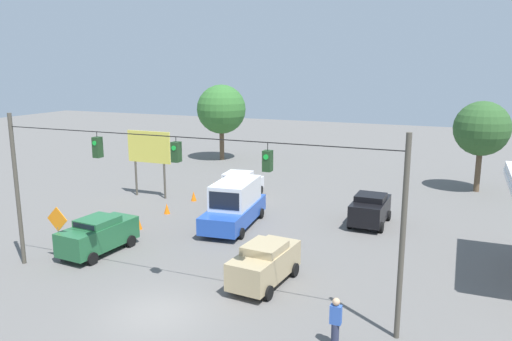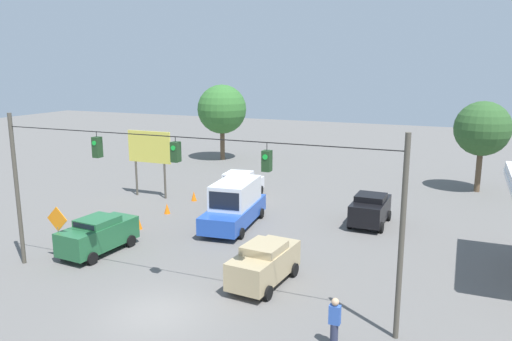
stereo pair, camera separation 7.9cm
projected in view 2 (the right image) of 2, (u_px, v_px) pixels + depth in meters
ground_plane at (156, 313)px, 19.96m from camera, size 140.00×140.00×0.00m
overhead_signal_span at (176, 190)px, 20.69m from camera, size 18.36×0.38×7.54m
pickup_truck_white_withflow_far at (241, 186)px, 36.80m from camera, size 2.55×5.51×2.12m
sedan_green_parked_shoulder at (98, 234)px, 26.29m from camera, size 2.32×4.49×1.90m
sedan_black_oncoming_far at (370, 209)px, 30.91m from camera, size 2.19×4.04×1.93m
sedan_tan_crossing_near at (264, 263)px, 22.48m from camera, size 2.27×4.38×1.91m
box_truck_blue_withflow_mid at (235, 204)px, 30.64m from camera, size 3.00×6.55×2.80m
traffic_cone_nearest at (97, 243)px, 26.88m from camera, size 0.40×0.40×0.71m
traffic_cone_second at (139, 223)px, 30.17m from camera, size 0.40×0.40×0.71m
traffic_cone_third at (167, 208)px, 33.31m from camera, size 0.40×0.40×0.71m
traffic_cone_fourth at (194, 196)px, 36.46m from camera, size 0.40×0.40×0.71m
traffic_cone_fifth at (214, 186)px, 39.34m from camera, size 0.40×0.40×0.71m
traffic_cone_farthest at (235, 177)px, 42.58m from camera, size 0.40×0.40×0.71m
roadside_billboard at (149, 151)px, 36.95m from camera, size 3.62×0.16×4.98m
work_zone_sign at (58, 223)px, 24.94m from camera, size 1.27×0.06×2.84m
pedestrian at (335, 322)px, 17.43m from camera, size 0.40×0.28×1.84m
tree_horizon_left at (482, 129)px, 38.17m from camera, size 4.21×4.21×7.08m
tree_horizon_right at (222, 109)px, 51.41m from camera, size 5.05×5.05×7.81m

